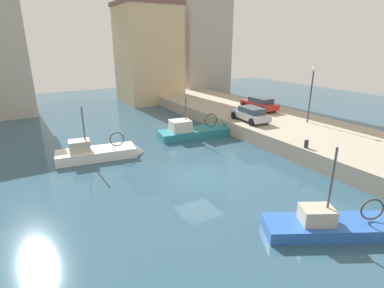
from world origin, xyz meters
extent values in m
plane|color=#2D5166|center=(0.00, 0.00, 0.00)|extent=(80.00, 80.00, 0.00)
cube|color=#ADA08C|center=(11.50, 0.00, 0.60)|extent=(9.00, 56.00, 1.20)
cube|color=#2D60B7|center=(2.02, -8.01, 0.00)|extent=(6.02, 4.29, 1.13)
cube|color=#896B4C|center=(2.02, -8.01, 0.51)|extent=(5.74, 4.06, 0.08)
cube|color=#B7AD99|center=(1.35, -7.65, 0.91)|extent=(1.70, 1.56, 0.73)
cylinder|color=#4C4C51|center=(1.72, -7.84, 2.27)|extent=(0.10, 0.10, 3.53)
torus|color=#3F3833|center=(3.48, -8.80, 1.14)|extent=(0.96, 0.57, 1.05)
sphere|color=white|center=(0.89, -6.35, 0.17)|extent=(0.32, 0.32, 0.32)
cube|color=white|center=(-4.78, 6.34, 0.00)|extent=(5.69, 2.68, 1.40)
cone|color=white|center=(-1.72, 5.89, 0.00)|extent=(1.14, 1.83, 1.71)
cube|color=#9E7A51|center=(-4.78, 6.34, 0.63)|extent=(5.45, 2.50, 0.08)
cube|color=#B7AD99|center=(-5.83, 6.50, 1.09)|extent=(1.55, 1.28, 0.84)
cylinder|color=#4C4C51|center=(-5.42, 6.44, 2.26)|extent=(0.10, 0.10, 3.25)
torus|color=#3F3833|center=(-3.26, 6.12, 1.27)|extent=(1.06, 0.23, 1.06)
sphere|color=white|center=(-6.25, 7.62, 0.21)|extent=(0.32, 0.32, 0.32)
cube|color=teal|center=(4.02, 7.42, 0.00)|extent=(6.40, 2.85, 1.29)
cone|color=teal|center=(7.44, 6.99, 0.00)|extent=(1.13, 1.99, 1.89)
cube|color=#9E7A51|center=(4.02, 7.42, 0.58)|extent=(6.13, 2.66, 0.08)
cube|color=beige|center=(2.79, 7.57, 1.11)|extent=(1.88, 1.70, 0.98)
cylinder|color=#4C4C51|center=(3.30, 7.51, 2.09)|extent=(0.10, 0.10, 3.02)
torus|color=#3F3833|center=(5.74, 7.20, 1.30)|extent=(1.23, 0.23, 1.23)
sphere|color=white|center=(2.32, 8.80, 0.19)|extent=(0.32, 0.32, 0.32)
cube|color=red|center=(12.77, 8.65, 1.75)|extent=(1.71, 4.29, 0.56)
cube|color=#384756|center=(12.76, 8.43, 2.28)|extent=(1.49, 2.41, 0.51)
cylinder|color=black|center=(11.96, 10.11, 1.52)|extent=(0.23, 0.64, 0.64)
cylinder|color=black|center=(13.61, 10.09, 1.52)|extent=(0.23, 0.64, 0.64)
cylinder|color=black|center=(11.92, 7.20, 1.52)|extent=(0.23, 0.64, 0.64)
cylinder|color=black|center=(13.57, 7.18, 1.52)|extent=(0.23, 0.64, 0.64)
cube|color=#B7B7BC|center=(8.81, 5.50, 1.74)|extent=(1.94, 4.12, 0.54)
cube|color=#384756|center=(8.79, 5.30, 2.26)|extent=(1.61, 2.35, 0.50)
cylinder|color=black|center=(8.10, 6.92, 1.52)|extent=(0.27, 0.66, 0.64)
cylinder|color=black|center=(9.73, 6.79, 1.52)|extent=(0.27, 0.66, 0.64)
cylinder|color=black|center=(7.89, 4.20, 1.52)|extent=(0.27, 0.66, 0.64)
cylinder|color=black|center=(9.51, 4.08, 1.52)|extent=(0.27, 0.66, 0.64)
cylinder|color=#2D2D33|center=(7.35, -2.00, 1.48)|extent=(0.28, 0.28, 0.55)
cylinder|color=#38383D|center=(13.00, 2.58, 3.45)|extent=(0.12, 0.12, 4.50)
sphere|color=#F2EACC|center=(13.00, 2.58, 5.85)|extent=(0.36, 0.36, 0.36)
cube|color=#D1B284|center=(7.30, 25.02, 6.20)|extent=(7.40, 7.29, 12.39)
cube|color=brown|center=(7.30, 25.02, 12.64)|extent=(7.69, 7.59, 0.50)
cube|color=#B2A899|center=(17.03, 28.05, 10.73)|extent=(7.54, 7.96, 21.47)
camera|label=1|loc=(-9.08, -14.71, 8.08)|focal=28.14mm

